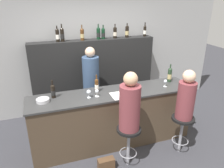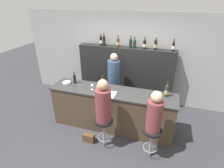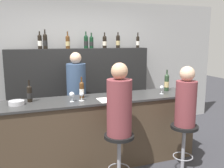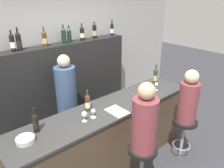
{
  "view_description": "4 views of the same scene",
  "coord_description": "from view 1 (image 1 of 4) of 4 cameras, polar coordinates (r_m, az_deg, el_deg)",
  "views": [
    {
      "loc": [
        -1.13,
        -2.91,
        2.56
      ],
      "look_at": [
        -0.05,
        0.23,
        1.21
      ],
      "focal_mm": 35.0,
      "sensor_mm": 36.0,
      "label": 1
    },
    {
      "loc": [
        1.03,
        -2.99,
        2.93
      ],
      "look_at": [
        -0.02,
        0.38,
        1.15
      ],
      "focal_mm": 28.0,
      "sensor_mm": 36.0,
      "label": 2
    },
    {
      "loc": [
        -1.08,
        -3.08,
        1.86
      ],
      "look_at": [
        0.18,
        0.34,
        1.2
      ],
      "focal_mm": 40.0,
      "sensor_mm": 36.0,
      "label": 3
    },
    {
      "loc": [
        -1.72,
        -1.74,
        2.52
      ],
      "look_at": [
        0.08,
        0.32,
        1.34
      ],
      "focal_mm": 35.0,
      "sensor_mm": 36.0,
      "label": 4
    }
  ],
  "objects": [
    {
      "name": "ground_plane",
      "position": [
        4.03,
        1.86,
        -17.15
      ],
      "size": [
        16.0,
        16.0,
        0.0
      ],
      "primitive_type": "plane",
      "color": "#333338"
    },
    {
      "name": "wall_back",
      "position": [
        5.03,
        -5.43,
        7.63
      ],
      "size": [
        6.4,
        0.05,
        2.6
      ],
      "color": "#9E9E9E",
      "rests_on": "ground_plane"
    },
    {
      "name": "bar_counter",
      "position": [
        3.97,
        0.4,
        -8.85
      ],
      "size": [
        2.89,
        0.64,
        1.02
      ],
      "color": "#473828",
      "rests_on": "ground_plane"
    },
    {
      "name": "back_bar_cabinet",
      "position": [
        4.96,
        -4.61,
        1.89
      ],
      "size": [
        2.71,
        0.28,
        1.69
      ],
      "color": "black",
      "rests_on": "ground_plane"
    },
    {
      "name": "wine_bottle_counter_0",
      "position": [
        3.62,
        -15.16,
        -1.77
      ],
      "size": [
        0.07,
        0.07,
        0.3
      ],
      "color": "black",
      "rests_on": "bar_counter"
    },
    {
      "name": "wine_bottle_counter_1",
      "position": [
        3.72,
        -4.03,
        -0.28
      ],
      "size": [
        0.07,
        0.07,
        0.31
      ],
      "color": "#4C2D14",
      "rests_on": "bar_counter"
    },
    {
      "name": "wine_bottle_counter_2",
      "position": [
        4.28,
        14.84,
        2.37
      ],
      "size": [
        0.08,
        0.08,
        0.35
      ],
      "color": "#233823",
      "rests_on": "bar_counter"
    },
    {
      "name": "wine_bottle_backbar_0",
      "position": [
        4.59,
        -14.06,
        12.28
      ],
      "size": [
        0.07,
        0.07,
        0.31
      ],
      "color": "black",
      "rests_on": "back_bar_cabinet"
    },
    {
      "name": "wine_bottle_backbar_1",
      "position": [
        4.6,
        -12.88,
        12.49
      ],
      "size": [
        0.08,
        0.08,
        0.35
      ],
      "color": "black",
      "rests_on": "back_bar_cabinet"
    },
    {
      "name": "wine_bottle_backbar_2",
      "position": [
        4.66,
        -7.8,
        12.78
      ],
      "size": [
        0.08,
        0.08,
        0.31
      ],
      "color": "#4C2D14",
      "rests_on": "back_bar_cabinet"
    },
    {
      "name": "wine_bottle_backbar_3",
      "position": [
        4.74,
        -3.58,
        13.12
      ],
      "size": [
        0.08,
        0.08,
        0.32
      ],
      "color": "black",
      "rests_on": "back_bar_cabinet"
    },
    {
      "name": "wine_bottle_backbar_4",
      "position": [
        4.77,
        -2.31,
        13.09
      ],
      "size": [
        0.08,
        0.08,
        0.29
      ],
      "color": "black",
      "rests_on": "back_bar_cabinet"
    },
    {
      "name": "wine_bottle_backbar_5",
      "position": [
        4.85,
        0.79,
        13.32
      ],
      "size": [
        0.08,
        0.08,
        0.3
      ],
      "color": "black",
      "rests_on": "back_bar_cabinet"
    },
    {
      "name": "wine_bottle_backbar_6",
      "position": [
        4.95,
        3.94,
        13.55
      ],
      "size": [
        0.08,
        0.08,
        0.31
      ],
      "color": "black",
      "rests_on": "back_bar_cabinet"
    },
    {
      "name": "wine_bottle_backbar_7",
      "position": [
        5.14,
        8.56,
        13.59
      ],
      "size": [
        0.07,
        0.07,
        0.31
      ],
      "color": "black",
      "rests_on": "back_bar_cabinet"
    },
    {
      "name": "wine_glass_0",
      "position": [
        3.52,
        -6.09,
        -2.15
      ],
      "size": [
        0.07,
        0.07,
        0.14
      ],
      "color": "silver",
      "rests_on": "bar_counter"
    },
    {
      "name": "wine_glass_1",
      "position": [
        3.56,
        -3.96,
        -2.03
      ],
      "size": [
        0.07,
        0.07,
        0.12
      ],
      "color": "silver",
      "rests_on": "bar_counter"
    },
    {
      "name": "wine_glass_2",
      "position": [
        4.04,
        13.78,
        0.59
      ],
      "size": [
        0.06,
        0.06,
        0.13
      ],
      "color": "silver",
      "rests_on": "bar_counter"
    },
    {
      "name": "metal_bowl",
      "position": [
        3.56,
        -17.61,
        -4.09
      ],
      "size": [
        0.2,
        0.2,
        0.05
      ],
      "color": "#B7B7BC",
      "rests_on": "bar_counter"
    },
    {
      "name": "tasting_menu",
      "position": [
        3.61,
        1.53,
        -3.05
      ],
      "size": [
        0.21,
        0.3,
        0.0
      ],
      "color": "white",
      "rests_on": "bar_counter"
    },
    {
      "name": "bar_stool_left",
      "position": [
        3.47,
        4.37,
        -13.51
      ],
      "size": [
        0.38,
        0.38,
        0.68
      ],
      "color": "gray",
      "rests_on": "ground_plane"
    },
    {
      "name": "guest_seated_left",
      "position": [
        3.18,
        4.66,
        -5.44
      ],
      "size": [
        0.31,
        0.31,
        0.9
      ],
      "color": "brown",
      "rests_on": "bar_stool_left"
    },
    {
      "name": "bar_stool_right",
      "position": [
        3.91,
        17.87,
        -10.18
      ],
      "size": [
        0.38,
        0.38,
        0.68
      ],
      "color": "gray",
      "rests_on": "ground_plane"
    },
    {
      "name": "guest_seated_right",
      "position": [
        3.66,
        18.81,
        -3.29
      ],
      "size": [
        0.28,
        0.28,
        0.82
      ],
      "color": "brown",
      "rests_on": "bar_stool_right"
    },
    {
      "name": "bartender",
      "position": [
        4.5,
        -5.39,
        -1.45
      ],
      "size": [
        0.33,
        0.33,
        1.64
      ],
      "color": "#334766",
      "rests_on": "ground_plane"
    },
    {
      "name": "handbag",
      "position": [
        3.64,
        -1.53,
        -20.23
      ],
      "size": [
        0.26,
        0.12,
        0.2
      ],
      "color": "#513823",
      "rests_on": "ground_plane"
    }
  ]
}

